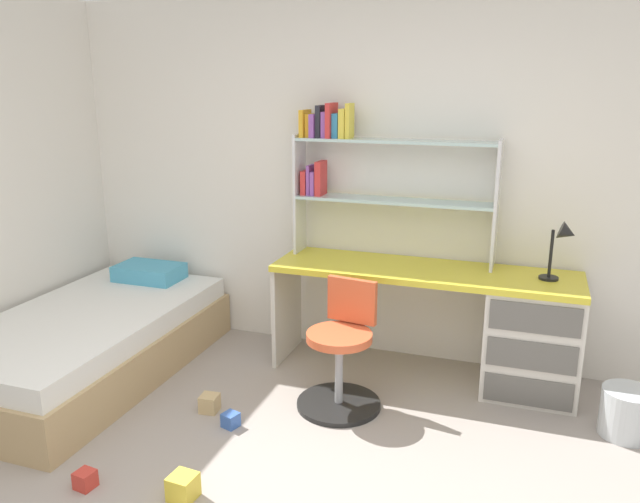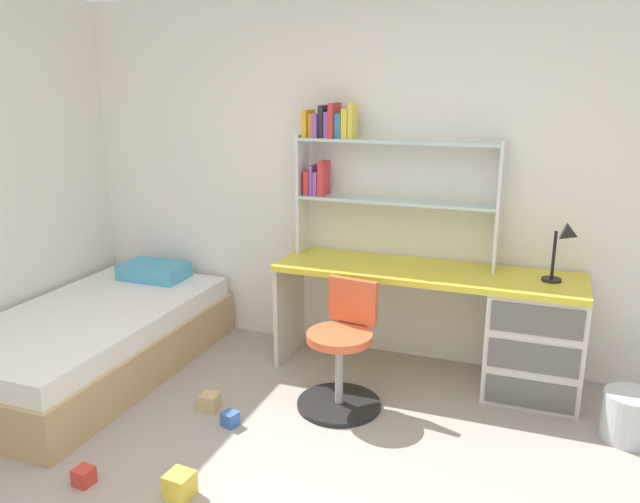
# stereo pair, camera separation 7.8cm
# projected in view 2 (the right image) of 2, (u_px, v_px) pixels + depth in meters

# --- Properties ---
(room_shell) EXTENTS (5.80, 5.62, 2.54)m
(room_shell) POSITION_uv_depth(u_px,v_px,m) (150.00, 199.00, 3.71)
(room_shell) COLOR white
(room_shell) RESTS_ON ground_plane
(desk) EXTENTS (1.99, 0.56, 0.76)m
(desk) POSITION_uv_depth(u_px,v_px,m) (506.00, 328.00, 3.99)
(desk) COLOR gold
(desk) RESTS_ON ground_plane
(bookshelf_hutch) EXTENTS (1.37, 0.22, 1.05)m
(bookshelf_hutch) POSITION_uv_depth(u_px,v_px,m) (368.00, 166.00, 4.21)
(bookshelf_hutch) COLOR silver
(bookshelf_hutch) RESTS_ON desk
(desk_lamp) EXTENTS (0.20, 0.17, 0.38)m
(desk_lamp) POSITION_uv_depth(u_px,v_px,m) (566.00, 243.00, 3.73)
(desk_lamp) COLOR black
(desk_lamp) RESTS_ON desk
(swivel_chair) EXTENTS (0.52, 0.52, 0.78)m
(swivel_chair) POSITION_uv_depth(u_px,v_px,m) (342.00, 359.00, 3.81)
(swivel_chair) COLOR black
(swivel_chair) RESTS_ON ground_plane
(bed_platform) EXTENTS (1.12, 2.03, 0.57)m
(bed_platform) POSITION_uv_depth(u_px,v_px,m) (93.00, 340.00, 4.29)
(bed_platform) COLOR tan
(bed_platform) RESTS_ON ground_plane
(waste_bin) EXTENTS (0.29, 0.29, 0.28)m
(waste_bin) POSITION_uv_depth(u_px,v_px,m) (629.00, 416.00, 3.48)
(waste_bin) COLOR silver
(waste_bin) RESTS_ON ground_plane
(toy_block_blue_0) EXTENTS (0.11, 0.11, 0.09)m
(toy_block_blue_0) POSITION_uv_depth(u_px,v_px,m) (230.00, 419.00, 3.63)
(toy_block_blue_0) COLOR #3860B7
(toy_block_blue_0) RESTS_ON ground_plane
(toy_block_red_1) EXTENTS (0.10, 0.10, 0.09)m
(toy_block_red_1) POSITION_uv_depth(u_px,v_px,m) (84.00, 476.00, 3.10)
(toy_block_red_1) COLOR red
(toy_block_red_1) RESTS_ON ground_plane
(toy_block_natural_2) EXTENTS (0.12, 0.12, 0.11)m
(toy_block_natural_2) POSITION_uv_depth(u_px,v_px,m) (210.00, 402.00, 3.81)
(toy_block_natural_2) COLOR tan
(toy_block_natural_2) RESTS_ON ground_plane
(toy_block_yellow_4) EXTENTS (0.13, 0.13, 0.12)m
(toy_block_yellow_4) POSITION_uv_depth(u_px,v_px,m) (180.00, 485.00, 3.01)
(toy_block_yellow_4) COLOR gold
(toy_block_yellow_4) RESTS_ON ground_plane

